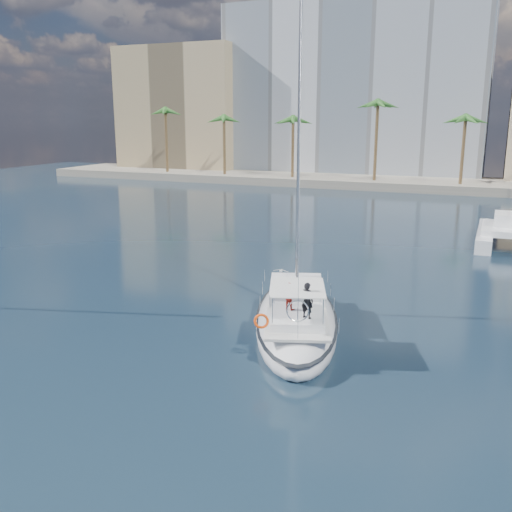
% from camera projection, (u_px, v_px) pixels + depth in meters
% --- Properties ---
extents(ground, '(160.00, 160.00, 0.00)m').
position_uv_depth(ground, '(251.00, 321.00, 28.74)').
color(ground, black).
rests_on(ground, ground).
extents(quay, '(120.00, 14.00, 1.20)m').
position_uv_depth(quay, '(414.00, 183.00, 83.29)').
color(quay, gray).
rests_on(quay, ground).
extents(building_modern, '(42.00, 16.00, 28.00)m').
position_uv_depth(building_modern, '(356.00, 93.00, 95.35)').
color(building_modern, silver).
rests_on(building_modern, ground).
extents(building_tan_left, '(22.00, 14.00, 22.00)m').
position_uv_depth(building_tan_left, '(187.00, 111.00, 103.68)').
color(building_tan_left, tan).
rests_on(building_tan_left, ground).
extents(palm_left, '(3.60, 3.60, 12.30)m').
position_uv_depth(palm_left, '(195.00, 115.00, 90.10)').
color(palm_left, brown).
rests_on(palm_left, ground).
extents(palm_centre, '(3.60, 3.60, 12.30)m').
position_uv_depth(palm_centre, '(415.00, 115.00, 77.40)').
color(palm_centre, brown).
rests_on(palm_centre, ground).
extents(main_sloop, '(7.68, 12.82, 18.14)m').
position_uv_depth(main_sloop, '(296.00, 319.00, 27.55)').
color(main_sloop, white).
rests_on(main_sloop, ground).
extents(catamaran, '(5.22, 10.36, 15.27)m').
position_uv_depth(catamaran, '(512.00, 231.00, 45.85)').
color(catamaran, white).
rests_on(catamaran, ground).
extents(seagull, '(1.00, 0.43, 0.18)m').
position_uv_depth(seagull, '(281.00, 271.00, 35.72)').
color(seagull, silver).
rests_on(seagull, ground).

